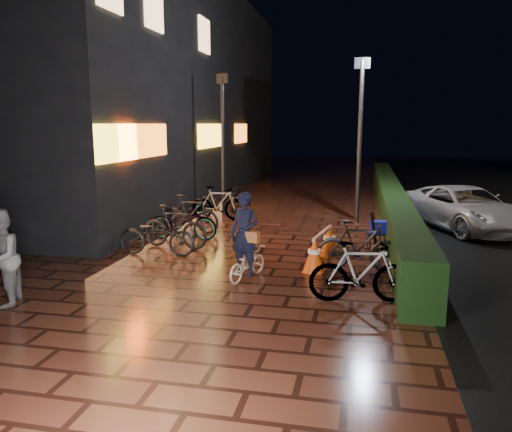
% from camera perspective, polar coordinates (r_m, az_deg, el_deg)
% --- Properties ---
extents(ground, '(80.00, 80.00, 0.00)m').
position_cam_1_polar(ground, '(10.33, -1.48, -6.69)').
color(ground, '#381911').
rests_on(ground, ground).
extents(hedge, '(0.70, 20.00, 1.00)m').
position_cam_1_polar(hedge, '(17.80, 15.07, 1.89)').
color(hedge, black).
rests_on(hedge, ground).
extents(bystander_person, '(0.87, 0.98, 1.67)m').
position_cam_1_polar(bystander_person, '(9.41, -27.17, -4.31)').
color(bystander_person, '#5E5E61').
rests_on(bystander_person, ground).
extents(van, '(3.75, 4.93, 1.24)m').
position_cam_1_polar(van, '(15.77, 22.76, 0.83)').
color(van, '#AEAEB3').
rests_on(van, ground).
extents(storefront_block, '(12.09, 22.00, 9.00)m').
position_cam_1_polar(storefront_block, '(24.22, -17.70, 13.43)').
color(storefront_block, black).
rests_on(storefront_block, ground).
extents(lamp_post_hedge, '(0.48, 0.15, 5.03)m').
position_cam_1_polar(lamp_post_hedge, '(16.08, 11.79, 9.27)').
color(lamp_post_hedge, black).
rests_on(lamp_post_hedge, ground).
extents(lamp_post_sf, '(0.44, 0.24, 4.69)m').
position_cam_1_polar(lamp_post_sf, '(17.16, -3.80, 8.90)').
color(lamp_post_sf, black).
rests_on(lamp_post_sf, ground).
extents(cyclist, '(0.81, 1.30, 1.76)m').
position_cam_1_polar(cyclist, '(9.81, -1.18, -3.64)').
color(cyclist, white).
rests_on(cyclist, ground).
extents(traffic_barrier, '(0.68, 1.79, 0.73)m').
position_cam_1_polar(traffic_barrier, '(11.13, 7.58, -3.58)').
color(traffic_barrier, '#DA440B').
rests_on(traffic_barrier, ground).
extents(cart_assembly, '(0.59, 0.62, 0.99)m').
position_cam_1_polar(cart_assembly, '(12.67, 13.75, -1.40)').
color(cart_assembly, black).
rests_on(cart_assembly, ground).
extents(parked_bikes_storefront, '(2.09, 6.21, 1.08)m').
position_cam_1_polar(parked_bikes_storefront, '(14.18, -7.16, 0.08)').
color(parked_bikes_storefront, black).
rests_on(parked_bikes_storefront, ground).
extents(parked_bikes_hedge, '(1.87, 2.56, 1.08)m').
position_cam_1_polar(parked_bikes_hedge, '(9.72, 11.83, -4.71)').
color(parked_bikes_hedge, black).
rests_on(parked_bikes_hedge, ground).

